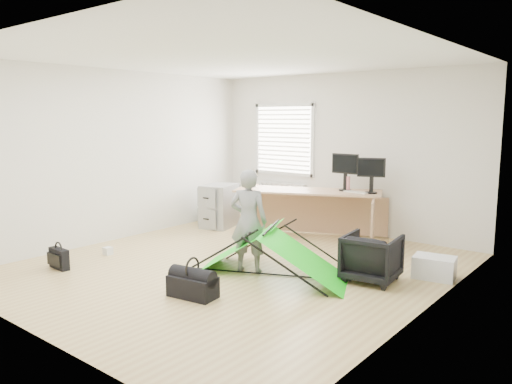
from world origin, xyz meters
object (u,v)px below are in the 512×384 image
Objects in this scene: desk at (307,214)px; thermos at (348,184)px; monitor_left at (345,177)px; filing_cabinet at (219,206)px; kite at (271,252)px; person at (249,221)px; storage_crate at (434,267)px; monitor_right at (372,180)px; office_chair at (372,258)px; laptop_bag at (59,259)px; duffel_bag at (193,287)px.

desk is 10.10× the size of thermos.
desk is 5.12× the size of monitor_left.
kite is (2.43, -1.66, -0.08)m from filing_cabinet.
storage_crate is (1.95, 1.22, -0.52)m from person.
monitor_right is 0.42m from thermos.
thermos reaches higher than filing_cabinet.
person reaches higher than office_chair.
office_chair is (0.83, -1.66, -0.71)m from monitor_right.
desk is 6.51× the size of laptop_bag.
monitor_left reaches higher than storage_crate.
monitor_right reaches higher than storage_crate.
person is 3.69× the size of laptop_bag.
laptop_bag is at bearing 12.53° from person.
person reaches higher than desk.
filing_cabinet is 1.21× the size of office_chair.
person is 0.67× the size of kite.
kite is at bearing -118.50° from monitor_right.
monitor_left is at bearing 157.76° from monitor_right.
kite is 1.18m from duffel_bag.
laptop_bag is at bearing -119.62° from thermos.
thermos is at bearing -117.28° from person.
monitor_left reaches higher than office_chair.
person is at bearing -91.69° from monitor_left.
person is at bearing 18.15° from office_chair.
office_chair is (1.24, -1.67, -0.62)m from thermos.
monitor_left is 0.94× the size of storage_crate.
desk reaches higher than filing_cabinet.
desk is 4.34× the size of duffel_bag.
monitor_right is 1.99m from office_chair.
thermos is (0.54, 0.34, 0.51)m from desk.
person is 1.23m from duffel_bag.
filing_cabinet reaches higher than laptop_bag.
monitor_right reaches higher than filing_cabinet.
laptop_bag is at bearing -145.77° from storage_crate.
desk is 3.03× the size of filing_cabinet.
thermos is at bearing 148.78° from storage_crate.
monitor_right is (0.45, 0.00, -0.02)m from monitor_left.
laptop_bag is 2.14m from duffel_bag.
monitor_right is 1.83× the size of thermos.
kite is (0.33, 0.05, -0.35)m from person.
filing_cabinet is 3.58m from duffel_bag.
duffel_bag is at bearing -66.92° from filing_cabinet.
person is 2.53m from laptop_bag.
kite is (0.22, -2.25, -0.70)m from monitor_left.
person is (-0.10, -2.30, -0.35)m from monitor_left.
monitor_left is 1.08× the size of monitor_right.
person reaches higher than monitor_left.
person is at bearing 39.32° from laptop_bag.
duffel_bag is at bearing 47.00° from office_chair.
monitor_left is 2.31m from storage_crate.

